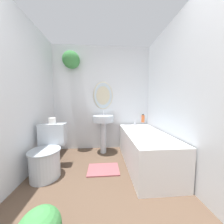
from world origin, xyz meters
The scene contains 9 objects.
wall_back centered at (-0.09, 2.52, 1.31)m, with size 2.35×0.37×2.40m.
wall_left centered at (-1.14, 1.25, 1.20)m, with size 0.06×2.63×2.40m.
wall_right centered at (1.14, 1.25, 1.20)m, with size 0.06×2.63×2.40m.
toilet centered at (-0.84, 1.56, 0.31)m, with size 0.43×0.60×0.75m.
pedestal_sink centered at (0.02, 2.25, 0.63)m, with size 0.45×0.45×0.92m.
bathtub centered at (0.75, 1.73, 0.30)m, with size 0.68×1.46×0.66m.
shampoo_bottle centered at (0.92, 2.31, 0.74)m, with size 0.07×0.07×0.19m.
bath_mat centered at (0.02, 1.59, 0.01)m, with size 0.51×0.35×0.02m.
toilet_paper_roll centered at (-0.84, 1.77, 0.80)m, with size 0.11×0.11×0.10m.
Camera 1 is at (0.02, -0.17, 1.11)m, focal length 18.00 mm.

